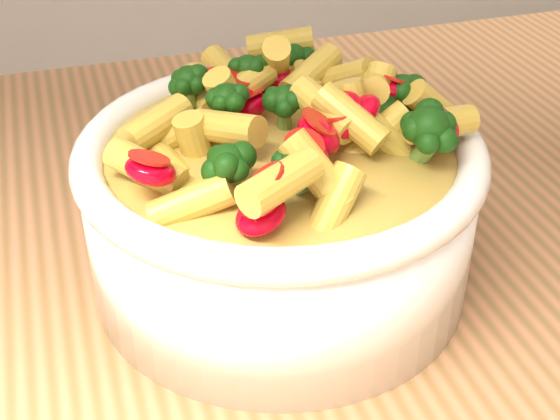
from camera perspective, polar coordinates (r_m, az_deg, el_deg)
name	(u,v)px	position (r m, az deg, el deg)	size (l,w,h in m)	color
table	(453,388)	(0.57, 12.56, -12.56)	(1.20, 0.80, 0.90)	#C17D52
serving_bowl	(280,208)	(0.45, 0.00, 0.13)	(0.23, 0.23, 0.10)	white
pasta_salad	(280,113)	(0.42, 0.00, 7.08)	(0.18, 0.18, 0.04)	gold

